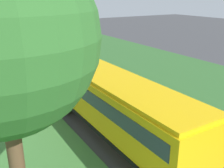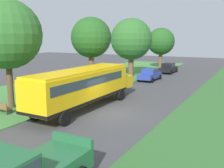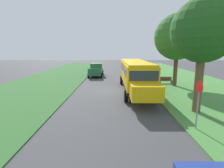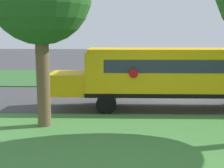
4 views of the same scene
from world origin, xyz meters
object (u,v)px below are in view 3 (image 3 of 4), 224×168
(pickup_truck, at_px, (96,70))
(oak_tree_beside_bus, at_px, (176,37))
(school_bus, at_px, (135,73))
(park_bench, at_px, (166,80))
(stop_sign, at_px, (198,99))
(oak_tree_roadside_mid, at_px, (205,31))

(pickup_truck, bearing_deg, oak_tree_beside_bus, 140.25)
(school_bus, distance_m, park_bench, 6.27)
(oak_tree_beside_bus, bearing_deg, stop_sign, 76.55)
(pickup_truck, distance_m, oak_tree_roadside_mid, 20.21)
(oak_tree_roadside_mid, relative_size, park_bench, 4.77)
(pickup_truck, height_order, park_bench, pickup_truck)
(stop_sign, xyz_separation_m, park_bench, (-2.33, -13.29, -1.26))
(pickup_truck, xyz_separation_m, park_bench, (-9.63, 7.07, -0.60))
(oak_tree_beside_bus, height_order, oak_tree_roadside_mid, oak_tree_beside_bus)
(school_bus, distance_m, pickup_truck, 12.35)
(pickup_truck, bearing_deg, park_bench, 143.73)
(stop_sign, bearing_deg, park_bench, -99.96)
(park_bench, bearing_deg, stop_sign, 80.04)
(park_bench, bearing_deg, oak_tree_roadside_mid, 84.67)
(pickup_truck, height_order, stop_sign, stop_sign)
(school_bus, relative_size, oak_tree_roadside_mid, 1.63)
(school_bus, xyz_separation_m, park_bench, (-4.49, -4.13, -1.45))
(stop_sign, bearing_deg, school_bus, -76.77)
(school_bus, relative_size, pickup_truck, 2.30)
(school_bus, height_order, pickup_truck, school_bus)
(school_bus, relative_size, stop_sign, 4.53)
(stop_sign, bearing_deg, oak_tree_beside_bus, -103.45)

